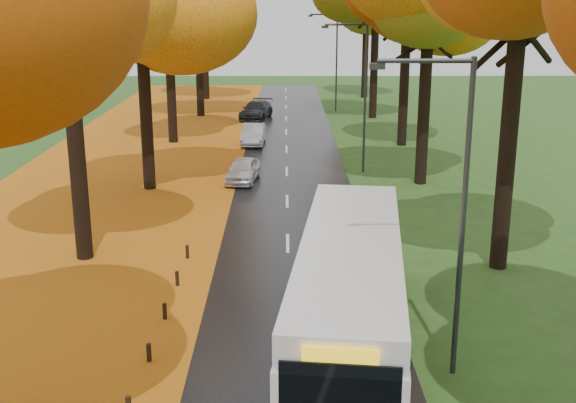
{
  "coord_description": "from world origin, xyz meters",
  "views": [
    {
      "loc": [
        -0.11,
        -8.6,
        9.31
      ],
      "look_at": [
        0.0,
        14.95,
        2.6
      ],
      "focal_mm": 45.0,
      "sensor_mm": 36.0,
      "label": 1
    }
  ],
  "objects_px": {
    "car_white": "(243,170)",
    "car_dark": "(256,110)",
    "streetlamp_near": "(454,196)",
    "car_silver": "(254,134)",
    "streetlamp_far": "(334,54)",
    "bus": "(350,292)",
    "streetlamp_mid": "(361,86)"
  },
  "relations": [
    {
      "from": "streetlamp_far",
      "to": "car_white",
      "type": "relative_size",
      "value": 2.24
    },
    {
      "from": "streetlamp_mid",
      "to": "car_dark",
      "type": "distance_m",
      "value": 19.31
    },
    {
      "from": "car_white",
      "to": "car_silver",
      "type": "height_order",
      "value": "car_silver"
    },
    {
      "from": "bus",
      "to": "car_silver",
      "type": "xyz_separation_m",
      "value": [
        -3.76,
        28.21,
        -0.97
      ]
    },
    {
      "from": "bus",
      "to": "streetlamp_mid",
      "type": "bearing_deg",
      "value": 90.57
    },
    {
      "from": "streetlamp_near",
      "to": "streetlamp_mid",
      "type": "bearing_deg",
      "value": 90.0
    },
    {
      "from": "bus",
      "to": "car_dark",
      "type": "height_order",
      "value": "bus"
    },
    {
      "from": "car_white",
      "to": "car_silver",
      "type": "xyz_separation_m",
      "value": [
        0.14,
        9.79,
        0.04
      ]
    },
    {
      "from": "bus",
      "to": "car_dark",
      "type": "relative_size",
      "value": 2.54
    },
    {
      "from": "streetlamp_mid",
      "to": "car_silver",
      "type": "xyz_separation_m",
      "value": [
        -6.07,
        7.58,
        -4.03
      ]
    },
    {
      "from": "car_silver",
      "to": "car_dark",
      "type": "bearing_deg",
      "value": 93.74
    },
    {
      "from": "car_white",
      "to": "car_dark",
      "type": "bearing_deg",
      "value": 98.19
    },
    {
      "from": "bus",
      "to": "streetlamp_far",
      "type": "bearing_deg",
      "value": 93.86
    },
    {
      "from": "streetlamp_near",
      "to": "car_white",
      "type": "xyz_separation_m",
      "value": [
        -6.21,
        19.78,
        -4.07
      ]
    },
    {
      "from": "streetlamp_near",
      "to": "bus",
      "type": "height_order",
      "value": "streetlamp_near"
    },
    {
      "from": "car_dark",
      "to": "streetlamp_far",
      "type": "bearing_deg",
      "value": 45.48
    },
    {
      "from": "bus",
      "to": "streetlamp_near",
      "type": "bearing_deg",
      "value": -23.53
    },
    {
      "from": "streetlamp_near",
      "to": "car_silver",
      "type": "height_order",
      "value": "streetlamp_near"
    },
    {
      "from": "streetlamp_near",
      "to": "streetlamp_far",
      "type": "relative_size",
      "value": 1.0
    },
    {
      "from": "streetlamp_near",
      "to": "car_dark",
      "type": "distance_m",
      "value": 40.51
    },
    {
      "from": "bus",
      "to": "car_silver",
      "type": "height_order",
      "value": "bus"
    },
    {
      "from": "streetlamp_far",
      "to": "car_dark",
      "type": "xyz_separation_m",
      "value": [
        -6.3,
        -4.19,
        -3.99
      ]
    },
    {
      "from": "streetlamp_mid",
      "to": "car_dark",
      "type": "xyz_separation_m",
      "value": [
        -6.3,
        17.81,
        -3.99
      ]
    },
    {
      "from": "streetlamp_mid",
      "to": "car_white",
      "type": "height_order",
      "value": "streetlamp_mid"
    },
    {
      "from": "streetlamp_mid",
      "to": "car_white",
      "type": "distance_m",
      "value": 7.75
    },
    {
      "from": "streetlamp_far",
      "to": "car_silver",
      "type": "xyz_separation_m",
      "value": [
        -6.07,
        -14.42,
        -4.03
      ]
    },
    {
      "from": "car_white",
      "to": "bus",
      "type": "bearing_deg",
      "value": -70.09
    },
    {
      "from": "streetlamp_near",
      "to": "car_dark",
      "type": "xyz_separation_m",
      "value": [
        -6.3,
        39.81,
        -3.99
      ]
    },
    {
      "from": "car_white",
      "to": "car_dark",
      "type": "height_order",
      "value": "car_dark"
    },
    {
      "from": "streetlamp_mid",
      "to": "car_silver",
      "type": "distance_m",
      "value": 10.51
    },
    {
      "from": "bus",
      "to": "car_white",
      "type": "xyz_separation_m",
      "value": [
        -3.9,
        18.42,
        -1.01
      ]
    },
    {
      "from": "streetlamp_near",
      "to": "car_white",
      "type": "height_order",
      "value": "streetlamp_near"
    }
  ]
}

